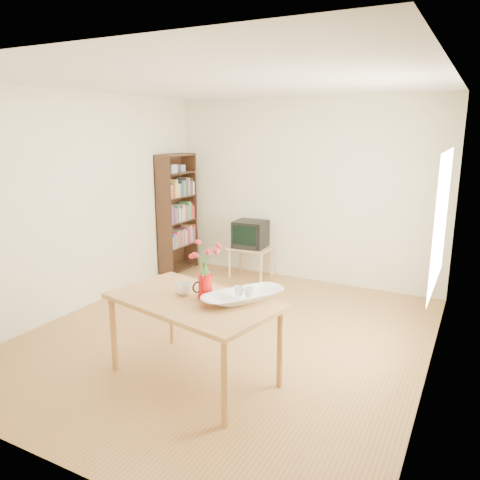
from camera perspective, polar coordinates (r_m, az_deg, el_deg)
The scene contains 11 objects.
room at distance 4.72m, azimuth -1.35°, elevation 2.77°, with size 4.50×4.50×4.50m.
table at distance 4.10m, azimuth -5.75°, elevation -8.19°, with size 1.60×1.11×0.75m.
tv_stand at distance 6.96m, azimuth 1.28°, elevation -1.42°, with size 0.60×0.45×0.46m.
bookshelf at distance 7.25m, azimuth -7.64°, elevation 2.74°, with size 0.28×0.70×1.80m.
pitcher at distance 4.06m, azimuth -4.25°, elevation -5.74°, with size 0.14×0.20×0.21m.
flowers at distance 3.98m, azimuth -4.32°, elevation -2.07°, with size 0.24×0.24×0.34m, color #D83244, non-canonical shape.
mug at distance 4.17m, azimuth -6.92°, elevation -5.94°, with size 0.13×0.13×0.10m, color white.
bowl at distance 3.93m, azimuth 0.38°, elevation -4.32°, with size 0.48×0.48×0.46m, color white.
teacup_a at distance 3.96m, azimuth -0.13°, elevation -4.83°, with size 0.08×0.08×0.07m, color white.
teacup_b at distance 3.94m, azimuth 1.10°, elevation -4.94°, with size 0.07×0.07×0.07m, color white.
television at distance 6.90m, azimuth 1.34°, elevation 0.79°, with size 0.48×0.45×0.39m.
Camera 1 is at (2.28, -4.05, 2.19)m, focal length 35.00 mm.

